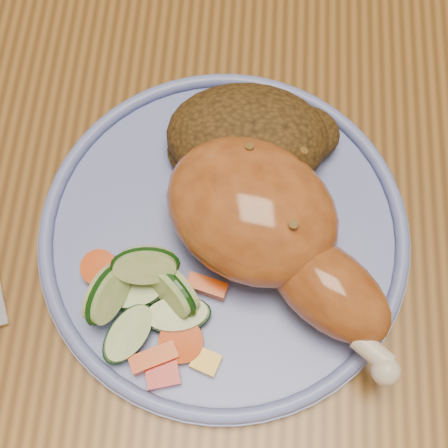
% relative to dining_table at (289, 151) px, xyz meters
% --- Properties ---
extents(ground, '(4.00, 4.00, 0.00)m').
position_rel_dining_table_xyz_m(ground, '(0.00, 0.00, -0.67)').
color(ground, '#53361C').
rests_on(ground, ground).
extents(dining_table, '(0.90, 1.40, 0.75)m').
position_rel_dining_table_xyz_m(dining_table, '(0.00, 0.00, 0.00)').
color(dining_table, brown).
rests_on(dining_table, ground).
extents(plate, '(0.26, 0.26, 0.01)m').
position_rel_dining_table_xyz_m(plate, '(-0.05, -0.12, 0.09)').
color(plate, '#6574BA').
rests_on(plate, dining_table).
extents(plate_rim, '(0.26, 0.26, 0.01)m').
position_rel_dining_table_xyz_m(plate_rim, '(-0.05, -0.12, 0.10)').
color(plate_rim, '#6574BA').
rests_on(plate_rim, plate).
extents(chicken_leg, '(0.18, 0.18, 0.06)m').
position_rel_dining_table_xyz_m(chicken_leg, '(-0.02, -0.13, 0.13)').
color(chicken_leg, '#AA5823').
rests_on(chicken_leg, plate).
extents(rice_pilaf, '(0.12, 0.08, 0.05)m').
position_rel_dining_table_xyz_m(rice_pilaf, '(-0.04, -0.05, 0.11)').
color(rice_pilaf, '#482F12').
rests_on(rice_pilaf, plate).
extents(vegetable_pile, '(0.10, 0.10, 0.05)m').
position_rel_dining_table_xyz_m(vegetable_pile, '(-0.10, -0.18, 0.11)').
color(vegetable_pile, '#A50A05').
rests_on(vegetable_pile, plate).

